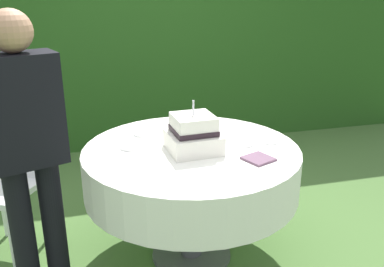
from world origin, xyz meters
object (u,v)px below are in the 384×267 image
object	(u,v)px
cake_table	(191,169)
serving_plate_left	(142,134)
wedding_cake	(193,134)
serving_plate_far	(270,141)
garden_chair	(8,174)
napkin_stack	(258,159)
serving_plate_right	(243,144)
serving_plate_near	(129,147)
standing_person	(27,149)

from	to	relation	value
cake_table	serving_plate_left	size ratio (longest dim) A/B	11.98
wedding_cake	cake_table	bearing A→B (deg)	90.25
serving_plate_far	garden_chair	distance (m)	1.70
serving_plate_far	serving_plate_left	bearing A→B (deg)	155.38
serving_plate_left	napkin_stack	distance (m)	0.82
napkin_stack	cake_table	bearing A→B (deg)	138.94
serving_plate_far	serving_plate_left	xyz separation A→B (m)	(-0.76, 0.35, 0.00)
cake_table	napkin_stack	distance (m)	0.45
serving_plate_far	napkin_stack	bearing A→B (deg)	-127.34
cake_table	serving_plate_right	world-z (taller)	serving_plate_right
serving_plate_near	serving_plate_left	xyz separation A→B (m)	(0.11, 0.22, 0.00)
wedding_cake	serving_plate_left	xyz separation A→B (m)	(-0.26, 0.35, -0.10)
standing_person	serving_plate_right	bearing A→B (deg)	8.03
napkin_stack	standing_person	bearing A→B (deg)	176.65
cake_table	serving_plate_near	world-z (taller)	serving_plate_near
serving_plate_near	serving_plate_left	bearing A→B (deg)	63.80
serving_plate_far	standing_person	size ratio (longest dim) A/B	0.07
wedding_cake	garden_chair	distance (m)	1.26
serving_plate_near	napkin_stack	size ratio (longest dim) A/B	0.74
serving_plate_near	standing_person	size ratio (longest dim) A/B	0.07
napkin_stack	serving_plate_near	bearing A→B (deg)	151.94
serving_plate_right	standing_person	xyz separation A→B (m)	(-1.22, -0.17, 0.16)
cake_table	serving_plate_near	xyz separation A→B (m)	(-0.37, 0.09, 0.15)
garden_chair	standing_person	size ratio (longest dim) A/B	0.56
cake_table	garden_chair	distance (m)	1.20
wedding_cake	serving_plate_left	bearing A→B (deg)	126.22
cake_table	serving_plate_far	xyz separation A→B (m)	(0.50, -0.04, 0.15)
serving_plate_left	serving_plate_right	world-z (taller)	same
serving_plate_near	serving_plate_far	bearing A→B (deg)	-8.20
garden_chair	cake_table	bearing A→B (deg)	-20.16
wedding_cake	serving_plate_left	size ratio (longest dim) A/B	2.94
wedding_cake	napkin_stack	distance (m)	0.41
wedding_cake	serving_plate_right	size ratio (longest dim) A/B	2.62
cake_table	garden_chair	size ratio (longest dim) A/B	1.47
serving_plate_left	cake_table	bearing A→B (deg)	-50.35
serving_plate_far	serving_plate_left	size ratio (longest dim) A/B	0.99
wedding_cake	napkin_stack	xyz separation A→B (m)	(0.32, -0.24, -0.10)
serving_plate_far	serving_plate_right	world-z (taller)	same
serving_plate_far	standing_person	xyz separation A→B (m)	(-1.39, -0.17, 0.16)
serving_plate_near	serving_plate_right	xyz separation A→B (m)	(0.69, -0.12, 0.00)
garden_chair	serving_plate_left	bearing A→B (deg)	-6.73
garden_chair	wedding_cake	bearing A→B (deg)	-21.98
napkin_stack	garden_chair	bearing A→B (deg)	154.45
serving_plate_right	serving_plate_left	bearing A→B (deg)	149.39
cake_table	garden_chair	xyz separation A→B (m)	(-1.12, 0.41, -0.09)
serving_plate_left	standing_person	bearing A→B (deg)	-141.04
serving_plate_far	napkin_stack	size ratio (longest dim) A/B	0.73
serving_plate_near	serving_plate_left	world-z (taller)	same
serving_plate_near	serving_plate_right	distance (m)	0.70
serving_plate_left	standing_person	xyz separation A→B (m)	(-0.64, -0.52, 0.16)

